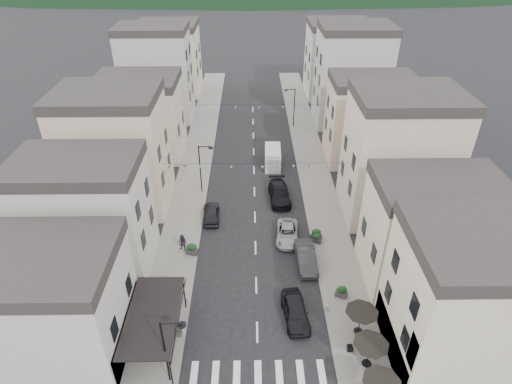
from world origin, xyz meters
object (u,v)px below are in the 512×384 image
pedestrian_b (183,243)px  parked_car_a (295,311)px  delivery_van (273,157)px  parked_car_c (287,233)px  pedestrian_a (164,302)px  parked_car_b (306,257)px  parked_car_d (279,193)px  parked_car_e (211,213)px

pedestrian_b → parked_car_a: bearing=-19.0°
parked_car_a → delivery_van: delivery_van is taller
parked_car_c → pedestrian_a: size_ratio=2.36×
parked_car_b → pedestrian_b: 11.66m
parked_car_d → pedestrian_a: pedestrian_a is taller
parked_car_a → pedestrian_b: (-9.96, 8.23, 0.24)m
parked_car_d → pedestrian_b: (-9.70, -8.77, 0.23)m
parked_car_b → parked_car_e: size_ratio=1.13×
parked_car_e → delivery_van: (7.02, 11.53, 0.45)m
parked_car_a → pedestrian_a: 10.49m
parked_car_e → pedestrian_a: size_ratio=2.14×
parked_car_d → pedestrian_a: 19.15m
pedestrian_b → pedestrian_a: bearing=-73.3°
parked_car_b → parked_car_d: size_ratio=0.87×
parked_car_c → parked_car_e: 8.49m
parked_car_d → delivery_van: delivery_van is taller
pedestrian_a → pedestrian_b: bearing=52.2°
parked_car_e → parked_car_b: bearing=139.0°
parked_car_a → delivery_van: size_ratio=0.91×
parked_car_c → parked_car_e: parked_car_e is taller
parked_car_b → parked_car_c: bearing=108.6°
parked_car_a → parked_car_e: bearing=113.2°
parked_car_e → pedestrian_b: (-2.30, -5.21, 0.30)m
parked_car_d → parked_car_e: bearing=-158.1°
parked_car_c → parked_car_d: 7.00m
parked_car_c → pedestrian_b: pedestrian_b is taller
delivery_van → parked_car_a: bearing=-86.8°
parked_car_b → pedestrian_b: size_ratio=2.63×
parked_car_c → parked_car_d: parked_car_d is taller
parked_car_c → pedestrian_b: bearing=-165.3°
parked_car_e → pedestrian_a: 12.96m
parked_car_c → delivery_van: bearing=97.5°
parked_car_a → pedestrian_a: pedestrian_a is taller
parked_car_c → parked_car_e: size_ratio=1.10×
parked_car_e → parked_car_d: bearing=-157.6°
delivery_van → pedestrian_b: (-9.32, -16.74, -0.15)m
delivery_van → pedestrian_a: size_ratio=2.56×
parked_car_d → delivery_van: bearing=89.0°
parked_car_a → parked_car_d: 17.00m
parked_car_a → parked_car_e: 15.47m
delivery_van → parked_car_e: bearing=-119.6°
pedestrian_a → pedestrian_b: pedestrian_a is taller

